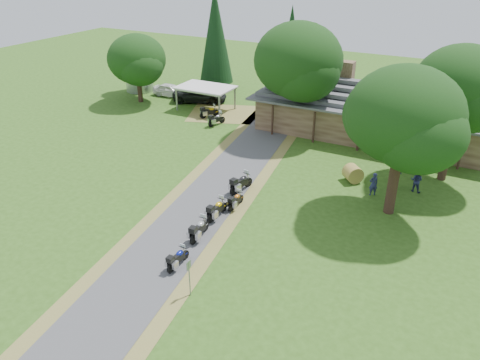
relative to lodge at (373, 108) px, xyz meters
The scene contains 25 objects.
ground 24.86m from the lodge, 104.04° to the right, with size 120.00×120.00×0.00m, color #305317.
driveway 21.17m from the lodge, 108.00° to the right, with size 46.00×46.00×0.00m, color #464649.
lodge is the anchor object (origin of this frame).
silo 28.18m from the lodge, behind, with size 3.23×3.23×6.57m, color gray.
carport 17.34m from the lodge, behind, with size 5.80×3.86×2.51m, color white, non-canonical shape.
car_white_sedan 23.58m from the lodge, behind, with size 5.46×2.30×1.82m, color white.
car_dark_suv 19.43m from the lodge, behind, with size 6.45×2.75×2.47m, color black.
motorcycle_row_a 25.49m from the lodge, 99.93° to the right, with size 1.68×0.55×1.15m, color navy, non-canonical shape.
motorcycle_row_b 22.72m from the lodge, 102.35° to the right, with size 1.92×0.63×1.31m, color #9D9FA4, non-canonical shape.
motorcycle_row_c 20.33m from the lodge, 104.54° to the right, with size 1.94×0.63×1.33m, color gold, non-canonical shape.
motorcycle_row_d 18.56m from the lodge, 104.55° to the right, with size 1.66×0.54×1.13m, color orange, non-canonical shape.
motorcycle_row_e 16.66m from the lodge, 109.00° to the right, with size 2.07×0.68×1.42m, color black, non-canonical shape.
motorcycle_carport_a 16.05m from the lodge, 169.11° to the right, with size 1.93×0.63×1.32m, color gold, non-canonical shape.
motorcycle_carport_b 14.73m from the lodge, 161.50° to the right, with size 1.90×0.62×1.30m, color gray, non-canonical shape.
person_a 12.37m from the lodge, 75.52° to the right, with size 0.57×0.41×2.01m, color #252A50.
person_b 11.52m from the lodge, 60.40° to the right, with size 0.58×0.42×2.04m, color #252A50.
person_c 10.82m from the lodge, 66.56° to the right, with size 0.59×0.42×2.07m, color #252A50.
hay_bale 10.65m from the lodge, 83.27° to the right, with size 1.25×1.25×1.15m, color olive.
sign_post 26.90m from the lodge, 95.32° to the right, with size 0.38×0.06×2.11m, color gray, non-canonical shape.
oak_lodge_left 7.72m from the lodge, 152.24° to the right, with size 7.77×7.77×11.02m, color #133510, non-canonical shape.
oak_lodge_right 10.49m from the lodge, 44.40° to the right, with size 6.42×6.42×11.69m, color #133510, non-canonical shape.
oak_driveway 14.81m from the lodge, 71.49° to the right, with size 7.01×7.01×10.88m, color #133510, non-canonical shape.
oak_silo 25.41m from the lodge, behind, with size 6.28×6.28×7.67m, color #133510, non-canonical shape.
cedar_near 10.45m from the lodge, 162.07° to the left, with size 3.33×3.33×10.63m, color black.
cedar_far 21.27m from the lodge, 163.34° to the left, with size 3.98×3.98×11.94m, color black.
Camera 1 is at (14.32, -17.91, 15.83)m, focal length 35.00 mm.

